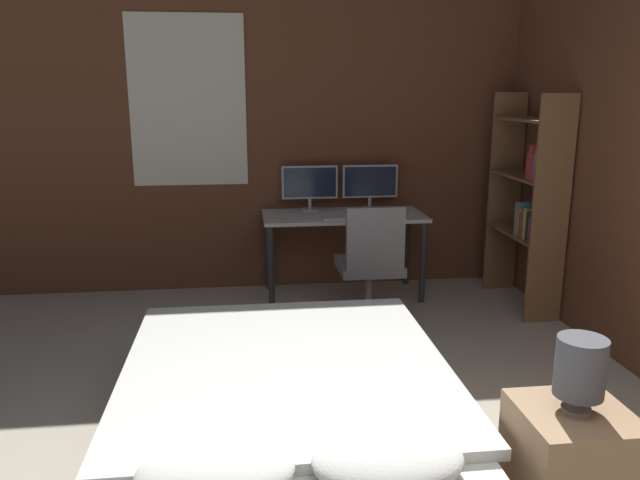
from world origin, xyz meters
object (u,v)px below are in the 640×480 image
at_px(monitor_right, 370,184).
at_px(office_chair, 370,277).
at_px(computer_mouse, 384,216).
at_px(bookshelf, 532,196).
at_px(bedside_lamp, 580,368).
at_px(desk, 343,225).
at_px(bed, 289,419).
at_px(monitor_left, 310,185).
at_px(keyboard, 347,218).

distance_m(monitor_right, office_chair, 1.11).
distance_m(computer_mouse, bookshelf, 1.18).
bearing_deg(bedside_lamp, desk, 96.79).
relative_size(bedside_lamp, monitor_right, 0.59).
relative_size(bed, monitor_left, 4.21).
relative_size(monitor_left, office_chair, 0.51).
xyz_separation_m(monitor_left, computer_mouse, (0.56, -0.41, -0.21)).
bearing_deg(computer_mouse, monitor_left, 143.99).
relative_size(keyboard, office_chair, 0.44).
bearing_deg(bookshelf, office_chair, -169.80).
xyz_separation_m(bedside_lamp, monitor_left, (-0.64, 3.35, 0.17)).
distance_m(monitor_right, bookshelf, 1.35).
distance_m(keyboard, computer_mouse, 0.30).
relative_size(desk, monitor_left, 2.81).
relative_size(bed, desk, 1.50).
xyz_separation_m(monitor_right, computer_mouse, (0.03, -0.41, -0.21)).
xyz_separation_m(desk, monitor_right, (0.27, 0.21, 0.32)).
height_order(computer_mouse, office_chair, office_chair).
xyz_separation_m(bed, office_chair, (0.74, 1.71, 0.15)).
bearing_deg(monitor_left, computer_mouse, -36.01).
xyz_separation_m(monitor_left, monitor_right, (0.53, 0.00, 0.00)).
bearing_deg(monitor_right, bookshelf, -31.19).
relative_size(desk, monitor_right, 2.81).
height_order(desk, bookshelf, bookshelf).
bearing_deg(keyboard, monitor_right, 57.11).
relative_size(desk, keyboard, 3.25).
distance_m(bed, computer_mouse, 2.48).
bearing_deg(keyboard, office_chair, -80.43).
xyz_separation_m(bedside_lamp, monitor_right, (-0.11, 3.35, 0.17)).
bearing_deg(bed, office_chair, 66.67).
relative_size(keyboard, bookshelf, 0.24).
xyz_separation_m(bed, monitor_left, (0.38, 2.65, 0.71)).
distance_m(monitor_left, office_chair, 1.15).
bearing_deg(desk, monitor_right, 37.94).
bearing_deg(computer_mouse, bookshelf, -14.49).
distance_m(bed, keyboard, 2.38).
distance_m(office_chair, bookshelf, 1.46).
bearing_deg(office_chair, computer_mouse, 68.42).
relative_size(monitor_left, monitor_right, 1.00).
height_order(monitor_left, bookshelf, bookshelf).
relative_size(monitor_left, computer_mouse, 6.91).
distance_m(bed, monitor_right, 2.89).
height_order(keyboard, computer_mouse, computer_mouse).
height_order(bed, desk, desk).
xyz_separation_m(computer_mouse, office_chair, (-0.21, -0.53, -0.35)).
relative_size(office_chair, bookshelf, 0.55).
bearing_deg(bed, bookshelf, 43.24).
bearing_deg(desk, office_chair, -83.05).
height_order(bed, computer_mouse, computer_mouse).
bearing_deg(monitor_left, desk, -37.94).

